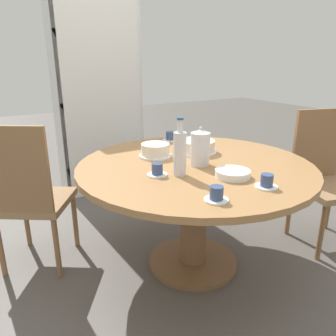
{
  "coord_description": "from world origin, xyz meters",
  "views": [
    {
      "loc": [
        -1.12,
        -1.54,
        1.33
      ],
      "look_at": [
        0.0,
        0.32,
        0.59
      ],
      "focal_mm": 35.0,
      "sensor_mm": 36.0,
      "label": 1
    }
  ],
  "objects_px": {
    "cake_main": "(197,146)",
    "cup_b": "(170,137)",
    "cup_c": "(157,170)",
    "chair_a": "(30,196)",
    "cup_a": "(267,182)",
    "coffee_pot": "(200,148)",
    "bookshelf": "(98,101)",
    "chair_b": "(325,176)",
    "water_bottle": "(180,152)",
    "cup_d": "(216,195)",
    "cake_second": "(155,150)"
  },
  "relations": [
    {
      "from": "cake_main",
      "to": "cup_b",
      "type": "bearing_deg",
      "value": 87.98
    },
    {
      "from": "cup_c",
      "to": "chair_a",
      "type": "bearing_deg",
      "value": 136.0
    },
    {
      "from": "cup_a",
      "to": "cup_c",
      "type": "xyz_separation_m",
      "value": [
        -0.38,
        0.43,
        0.0
      ]
    },
    {
      "from": "coffee_pot",
      "to": "cup_a",
      "type": "height_order",
      "value": "coffee_pot"
    },
    {
      "from": "bookshelf",
      "to": "chair_b",
      "type": "bearing_deg",
      "value": 119.81
    },
    {
      "from": "water_bottle",
      "to": "cake_main",
      "type": "xyz_separation_m",
      "value": [
        0.35,
        0.32,
        -0.09
      ]
    },
    {
      "from": "water_bottle",
      "to": "cake_main",
      "type": "height_order",
      "value": "water_bottle"
    },
    {
      "from": "chair_b",
      "to": "bookshelf",
      "type": "height_order",
      "value": "bookshelf"
    },
    {
      "from": "chair_b",
      "to": "cup_d",
      "type": "distance_m",
      "value": 1.3
    },
    {
      "from": "cake_second",
      "to": "cup_d",
      "type": "bearing_deg",
      "value": -97.58
    },
    {
      "from": "cup_a",
      "to": "coffee_pot",
      "type": "bearing_deg",
      "value": 98.76
    },
    {
      "from": "coffee_pot",
      "to": "water_bottle",
      "type": "xyz_separation_m",
      "value": [
        -0.2,
        -0.09,
        0.02
      ]
    },
    {
      "from": "cup_b",
      "to": "cup_d",
      "type": "bearing_deg",
      "value": -110.76
    },
    {
      "from": "coffee_pot",
      "to": "cake_main",
      "type": "height_order",
      "value": "coffee_pot"
    },
    {
      "from": "cup_d",
      "to": "cake_second",
      "type": "bearing_deg",
      "value": 82.42
    },
    {
      "from": "chair_a",
      "to": "coffee_pot",
      "type": "height_order",
      "value": "chair_a"
    },
    {
      "from": "cake_second",
      "to": "cup_b",
      "type": "xyz_separation_m",
      "value": [
        0.31,
        0.32,
        -0.01
      ]
    },
    {
      "from": "bookshelf",
      "to": "cup_c",
      "type": "distance_m",
      "value": 1.69
    },
    {
      "from": "chair_b",
      "to": "coffee_pot",
      "type": "distance_m",
      "value": 1.06
    },
    {
      "from": "chair_b",
      "to": "cup_c",
      "type": "xyz_separation_m",
      "value": [
        -1.31,
        0.15,
        0.23
      ]
    },
    {
      "from": "chair_b",
      "to": "water_bottle",
      "type": "relative_size",
      "value": 3.06
    },
    {
      "from": "coffee_pot",
      "to": "cup_d",
      "type": "bearing_deg",
      "value": -117.91
    },
    {
      "from": "chair_b",
      "to": "chair_a",
      "type": "bearing_deg",
      "value": 175.29
    },
    {
      "from": "cake_second",
      "to": "cup_a",
      "type": "xyz_separation_m",
      "value": [
        0.21,
        -0.75,
        -0.01
      ]
    },
    {
      "from": "chair_b",
      "to": "cup_b",
      "type": "bearing_deg",
      "value": 152.75
    },
    {
      "from": "coffee_pot",
      "to": "chair_b",
      "type": "bearing_deg",
      "value": -10.34
    },
    {
      "from": "coffee_pot",
      "to": "cake_main",
      "type": "bearing_deg",
      "value": 57.67
    },
    {
      "from": "water_bottle",
      "to": "cake_second",
      "type": "bearing_deg",
      "value": 81.48
    },
    {
      "from": "bookshelf",
      "to": "cup_a",
      "type": "height_order",
      "value": "bookshelf"
    },
    {
      "from": "cake_second",
      "to": "chair_b",
      "type": "bearing_deg",
      "value": -22.46
    },
    {
      "from": "chair_b",
      "to": "cake_main",
      "type": "xyz_separation_m",
      "value": [
        -0.85,
        0.42,
        0.24
      ]
    },
    {
      "from": "cup_d",
      "to": "coffee_pot",
      "type": "bearing_deg",
      "value": 62.09
    },
    {
      "from": "coffee_pot",
      "to": "cup_a",
      "type": "distance_m",
      "value": 0.47
    },
    {
      "from": "bookshelf",
      "to": "cake_second",
      "type": "height_order",
      "value": "bookshelf"
    },
    {
      "from": "chair_b",
      "to": "cake_second",
      "type": "relative_size",
      "value": 4.56
    },
    {
      "from": "bookshelf",
      "to": "cup_c",
      "type": "bearing_deg",
      "value": 80.82
    },
    {
      "from": "chair_a",
      "to": "bookshelf",
      "type": "xyz_separation_m",
      "value": [
        0.86,
        1.09,
        0.41
      ]
    },
    {
      "from": "water_bottle",
      "to": "cup_b",
      "type": "distance_m",
      "value": 0.79
    },
    {
      "from": "chair_b",
      "to": "water_bottle",
      "type": "height_order",
      "value": "water_bottle"
    },
    {
      "from": "cup_a",
      "to": "cup_d",
      "type": "bearing_deg",
      "value": 179.23
    },
    {
      "from": "chair_a",
      "to": "cake_main",
      "type": "relative_size",
      "value": 3.59
    },
    {
      "from": "cup_b",
      "to": "coffee_pot",
      "type": "bearing_deg",
      "value": -104.89
    },
    {
      "from": "water_bottle",
      "to": "cake_main",
      "type": "distance_m",
      "value": 0.48
    },
    {
      "from": "water_bottle",
      "to": "cake_second",
      "type": "height_order",
      "value": "water_bottle"
    },
    {
      "from": "chair_b",
      "to": "coffee_pot",
      "type": "relative_size",
      "value": 4.15
    },
    {
      "from": "water_bottle",
      "to": "cup_c",
      "type": "bearing_deg",
      "value": 152.08
    },
    {
      "from": "coffee_pot",
      "to": "cup_a",
      "type": "relative_size",
      "value": 2.07
    },
    {
      "from": "bookshelf",
      "to": "chair_a",
      "type": "bearing_deg",
      "value": 51.62
    },
    {
      "from": "cup_d",
      "to": "chair_a",
      "type": "bearing_deg",
      "value": 123.32
    },
    {
      "from": "cake_second",
      "to": "cup_a",
      "type": "height_order",
      "value": "cake_second"
    }
  ]
}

